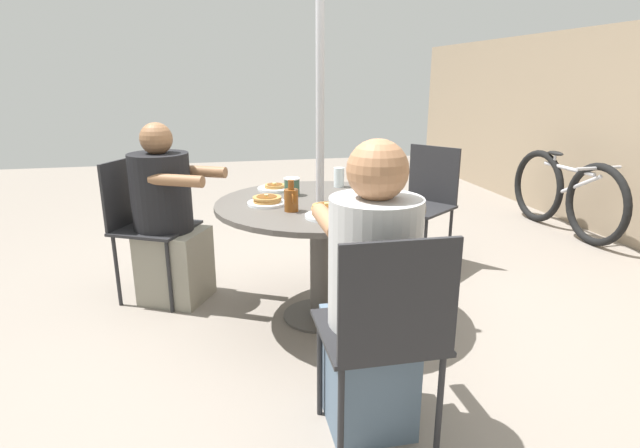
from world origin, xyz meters
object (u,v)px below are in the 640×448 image
at_px(syrup_bottle, 291,199).
at_px(diner_south, 168,223).
at_px(patio_chair_east, 424,198).
at_px(pancake_plate_c, 326,212).
at_px(pancake_plate_a, 267,201).
at_px(patio_chair_south, 143,219).
at_px(patio_table, 320,222).
at_px(pancake_plate_b, 275,188).
at_px(drinking_glass_a, 339,177).
at_px(bicycle, 565,194).
at_px(coffee_cup, 292,186).
at_px(diner_north, 371,304).
at_px(patio_chair_north, 385,329).

bearing_deg(syrup_bottle, diner_south, -132.21).
relative_size(patio_chair_east, diner_south, 0.79).
height_order(pancake_plate_c, syrup_bottle, syrup_bottle).
bearing_deg(diner_south, pancake_plate_a, 79.01).
bearing_deg(patio_chair_south, patio_table, 90.00).
height_order(patio_table, pancake_plate_b, pancake_plate_b).
distance_m(drinking_glass_a, bicycle, 2.57).
xyz_separation_m(coffee_cup, drinking_glass_a, (-0.17, 0.33, 0.01)).
distance_m(diner_north, pancake_plate_b, 1.39).
height_order(patio_chair_north, patio_chair_east, same).
distance_m(pancake_plate_b, syrup_bottle, 0.54).
bearing_deg(drinking_glass_a, patio_chair_south, -97.85).
relative_size(patio_table, pancake_plate_c, 5.51).
distance_m(syrup_bottle, drinking_glass_a, 0.67).
bearing_deg(diner_north, bicycle, 41.22).
relative_size(patio_chair_south, diner_south, 0.79).
relative_size(patio_table, pancake_plate_b, 5.51).
height_order(patio_chair_east, pancake_plate_c, patio_chair_east).
distance_m(patio_chair_south, pancake_plate_c, 1.35).
bearing_deg(pancake_plate_c, pancake_plate_a, -141.63).
xyz_separation_m(pancake_plate_a, pancake_plate_c, (0.33, 0.26, 0.01)).
bearing_deg(patio_table, pancake_plate_a, -89.46).
height_order(patio_chair_east, pancake_plate_b, patio_chair_east).
bearing_deg(pancake_plate_a, pancake_plate_b, 166.29).
distance_m(pancake_plate_b, bicycle, 2.96).
xyz_separation_m(patio_table, patio_chair_east, (-0.69, 0.95, -0.07)).
height_order(diner_south, coffee_cup, diner_south).
relative_size(patio_chair_east, coffee_cup, 8.61).
bearing_deg(syrup_bottle, patio_chair_east, 127.05).
bearing_deg(syrup_bottle, coffee_cup, 170.39).
distance_m(pancake_plate_a, bicycle, 3.17).
bearing_deg(pancake_plate_c, patio_chair_north, 1.75).
distance_m(pancake_plate_c, syrup_bottle, 0.23).
bearing_deg(pancake_plate_c, diner_north, 2.38).
distance_m(syrup_bottle, coffee_cup, 0.37).
height_order(pancake_plate_a, syrup_bottle, syrup_bottle).
height_order(patio_chair_north, diner_north, diner_north).
bearing_deg(pancake_plate_a, patio_chair_east, 119.04).
distance_m(diner_north, bicycle, 3.43).
relative_size(coffee_cup, bicycle, 0.07).
bearing_deg(patio_table, patio_chair_north, -0.69).
distance_m(patio_table, syrup_bottle, 0.31).
bearing_deg(coffee_cup, patio_chair_east, 114.52).
xyz_separation_m(pancake_plate_b, bicycle, (-0.86, 2.81, -0.37)).
distance_m(patio_chair_south, bicycle, 3.70).
bearing_deg(pancake_plate_a, syrup_bottle, 33.57).
bearing_deg(patio_table, patio_chair_south, -117.44).
xyz_separation_m(patio_chair_east, diner_south, (0.23, -1.83, -0.02)).
height_order(patio_chair_north, coffee_cup, patio_chair_north).
bearing_deg(pancake_plate_a, diner_south, -128.43).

